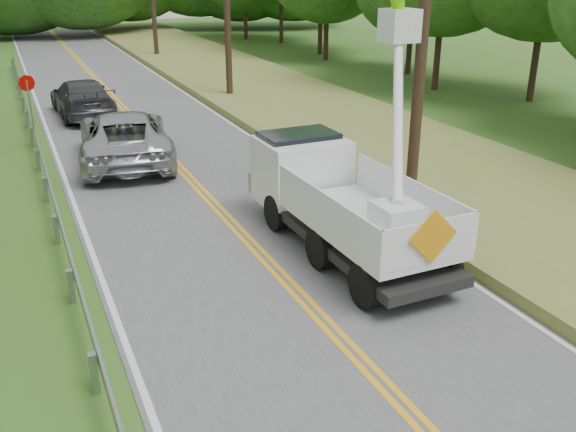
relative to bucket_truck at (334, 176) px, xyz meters
name	(u,v)px	position (x,y,z in m)	size (l,w,h in m)	color
road	(184,172)	(-2.03, 6.11, -1.45)	(7.20, 96.00, 0.03)	#4B4A4D
guardrail	(42,163)	(-6.05, 7.01, -0.91)	(0.18, 48.00, 0.77)	gray
tall_grass_verge	(379,143)	(5.07, 6.11, -1.31)	(7.00, 96.00, 0.30)	olive
bucket_truck	(334,176)	(0.00, 0.00, 0.00)	(3.97, 6.32, 6.24)	black
suv_silver	(124,136)	(-3.42, 8.01, -0.61)	(2.76, 5.98, 1.66)	#ACAFB3
suv_darkgrey	(82,98)	(-3.83, 15.35, -0.68)	(2.15, 5.28, 1.53)	#3A3B41
stop_sign_permanent	(29,101)	(-6.04, 10.45, 0.30)	(0.55, 0.17, 2.64)	gray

